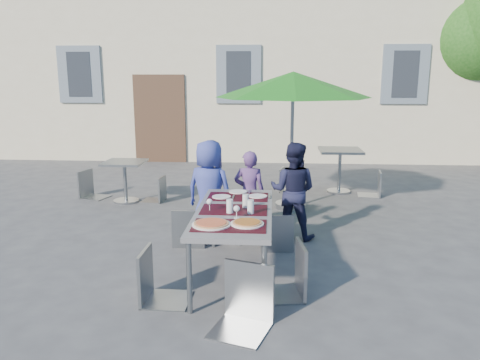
# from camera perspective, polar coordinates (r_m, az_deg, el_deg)

# --- Properties ---
(ground) EXTENTS (90.00, 90.00, 0.00)m
(ground) POSITION_cam_1_polar(r_m,az_deg,el_deg) (4.82, -6.82, -13.95)
(ground) COLOR #404042
(ground) RESTS_ON ground
(dining_table) EXTENTS (0.80, 1.85, 0.76)m
(dining_table) POSITION_cam_1_polar(r_m,az_deg,el_deg) (5.01, -0.71, -4.25)
(dining_table) COLOR #494A4E
(dining_table) RESTS_ON ground
(pizza_near_left) EXTENTS (0.37, 0.37, 0.03)m
(pizza_near_left) POSITION_cam_1_polar(r_m,az_deg,el_deg) (4.48, -3.52, -5.33)
(pizza_near_left) COLOR white
(pizza_near_left) RESTS_ON dining_table
(pizza_near_right) EXTENTS (0.32, 0.32, 0.03)m
(pizza_near_right) POSITION_cam_1_polar(r_m,az_deg,el_deg) (4.49, 0.87, -5.25)
(pizza_near_right) COLOR white
(pizza_near_right) RESTS_ON dining_table
(glassware) EXTENTS (0.51, 0.45, 0.15)m
(glassware) POSITION_cam_1_polar(r_m,az_deg,el_deg) (4.89, -0.22, -3.06)
(glassware) COLOR silver
(glassware) RESTS_ON dining_table
(place_settings) EXTENTS (0.69, 0.48, 0.01)m
(place_settings) POSITION_cam_1_polar(r_m,az_deg,el_deg) (5.58, -0.08, -1.80)
(place_settings) COLOR white
(place_settings) RESTS_ON dining_table
(child_0) EXTENTS (0.76, 0.62, 1.34)m
(child_0) POSITION_cam_1_polar(r_m,az_deg,el_deg) (6.18, -3.75, -1.28)
(child_0) COLOR #374297
(child_0) RESTS_ON ground
(child_1) EXTENTS (0.44, 0.31, 1.17)m
(child_1) POSITION_cam_1_polar(r_m,az_deg,el_deg) (6.39, 1.16, -1.60)
(child_1) COLOR #573873
(child_1) RESTS_ON ground
(child_2) EXTENTS (0.71, 0.52, 1.30)m
(child_2) POSITION_cam_1_polar(r_m,az_deg,el_deg) (6.28, 6.47, -1.29)
(child_2) COLOR #181A36
(child_2) RESTS_ON ground
(chair_0) EXTENTS (0.42, 0.43, 0.94)m
(chair_0) POSITION_cam_1_polar(r_m,az_deg,el_deg) (5.98, -6.25, -2.97)
(chair_0) COLOR gray
(chair_0) RESTS_ON ground
(chair_1) EXTENTS (0.49, 0.49, 0.90)m
(chair_1) POSITION_cam_1_polar(r_m,az_deg,el_deg) (6.11, -1.38, -2.83)
(chair_1) COLOR gray
(chair_1) RESTS_ON ground
(chair_2) EXTENTS (0.45, 0.45, 0.92)m
(chair_2) POSITION_cam_1_polar(r_m,az_deg,el_deg) (5.82, 4.53, -3.56)
(chair_2) COLOR gray
(chair_2) RESTS_ON ground
(chair_3) EXTENTS (0.45, 0.44, 0.99)m
(chair_3) POSITION_cam_1_polar(r_m,az_deg,el_deg) (4.56, -10.37, -7.71)
(chair_3) COLOR gray
(chair_3) RESTS_ON ground
(chair_4) EXTENTS (0.52, 0.51, 1.01)m
(chair_4) POSITION_cam_1_polar(r_m,az_deg,el_deg) (4.62, 6.25, -7.06)
(chair_4) COLOR gray
(chair_4) RESTS_ON ground
(chair_5) EXTENTS (0.58, 0.58, 1.04)m
(chair_5) POSITION_cam_1_polar(r_m,az_deg,el_deg) (4.04, 0.59, -9.66)
(chair_5) COLOR gray
(chair_5) RESTS_ON ground
(patio_umbrella) EXTENTS (2.49, 2.49, 2.22)m
(patio_umbrella) POSITION_cam_1_polar(r_m,az_deg,el_deg) (7.57, 6.49, 11.34)
(patio_umbrella) COLOR #A2A5AA
(patio_umbrella) RESTS_ON ground
(cafe_table_0) EXTENTS (0.67, 0.67, 0.72)m
(cafe_table_0) POSITION_cam_1_polar(r_m,az_deg,el_deg) (8.31, -13.85, 0.61)
(cafe_table_0) COLOR #A2A5AA
(cafe_table_0) RESTS_ON ground
(bg_chair_l_0) EXTENTS (0.52, 0.51, 0.94)m
(bg_chair_l_0) POSITION_cam_1_polar(r_m,az_deg,el_deg) (8.81, -17.93, 1.46)
(bg_chair_l_0) COLOR gray
(bg_chair_l_0) RESTS_ON ground
(bg_chair_r_0) EXTENTS (0.41, 0.41, 0.84)m
(bg_chair_r_0) POSITION_cam_1_polar(r_m,az_deg,el_deg) (8.25, -10.10, 0.70)
(bg_chair_r_0) COLOR gray
(bg_chair_r_0) RESTS_ON ground
(cafe_table_1) EXTENTS (0.77, 0.77, 0.83)m
(cafe_table_1) POSITION_cam_1_polar(r_m,az_deg,el_deg) (8.92, 12.08, 2.22)
(cafe_table_1) COLOR #A2A5AA
(cafe_table_1) RESTS_ON ground
(bg_chair_l_1) EXTENTS (0.46, 0.45, 0.85)m
(bg_chair_l_1) POSITION_cam_1_polar(r_m,az_deg,el_deg) (8.89, 5.70, 1.74)
(bg_chair_l_1) COLOR gray
(bg_chair_l_1) RESTS_ON ground
(bg_chair_r_1) EXTENTS (0.44, 0.43, 0.87)m
(bg_chair_r_1) POSITION_cam_1_polar(r_m,az_deg,el_deg) (8.83, 16.16, 1.31)
(bg_chair_r_1) COLOR #90959B
(bg_chair_r_1) RESTS_ON ground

